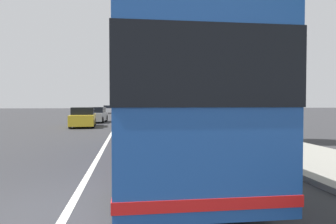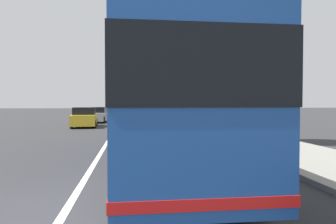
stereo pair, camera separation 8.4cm
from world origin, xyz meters
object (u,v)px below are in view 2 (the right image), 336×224
object	(u,v)px
car_side_street	(98,115)
roadside_tree_far_block	(214,80)
car_far_distant	(85,118)
car_behind_bus	(110,109)
coach_bus	(161,101)
car_ahead_same_lane	(138,116)
roadside_tree_mid_block	(261,42)

from	to	relation	value
car_side_street	roadside_tree_far_block	world-z (taller)	roadside_tree_far_block
car_far_distant	car_behind_bus	bearing A→B (deg)	176.42
coach_bus	car_far_distant	size ratio (longest dim) A/B	2.67
car_far_distant	car_ahead_same_lane	distance (m)	6.52
car_ahead_same_lane	car_behind_bus	world-z (taller)	car_behind_bus
car_side_street	roadside_tree_mid_block	bearing A→B (deg)	32.08
car_side_street	car_ahead_same_lane	size ratio (longest dim) A/B	0.97
coach_bus	car_far_distant	distance (m)	15.86
car_ahead_same_lane	roadside_tree_far_block	world-z (taller)	roadside_tree_far_block
coach_bus	car_side_street	world-z (taller)	coach_bus
car_side_street	roadside_tree_far_block	size ratio (longest dim) A/B	0.90
car_far_distant	roadside_tree_far_block	distance (m)	10.73
roadside_tree_mid_block	coach_bus	bearing A→B (deg)	125.62
car_ahead_same_lane	car_far_distant	bearing A→B (deg)	133.93
coach_bus	roadside_tree_far_block	xyz separation A→B (m)	(11.16, -4.90, 1.58)
car_ahead_same_lane	car_behind_bus	size ratio (longest dim) A/B	1.05
car_far_distant	roadside_tree_mid_block	world-z (taller)	roadside_tree_mid_block
car_side_street	car_behind_bus	size ratio (longest dim) A/B	1.02
roadside_tree_mid_block	roadside_tree_far_block	bearing A→B (deg)	0.45
coach_bus	car_ahead_same_lane	size ratio (longest dim) A/B	2.65
coach_bus	car_ahead_same_lane	bearing A→B (deg)	0.88
coach_bus	car_side_street	distance (m)	21.29
roadside_tree_mid_block	car_behind_bus	bearing A→B (deg)	12.40
coach_bus	roadside_tree_far_block	distance (m)	12.30
coach_bus	car_behind_bus	bearing A→B (deg)	5.85
car_side_street	car_far_distant	distance (m)	5.73
car_far_distant	roadside_tree_mid_block	bearing A→B (deg)	35.85
car_far_distant	car_ahead_same_lane	size ratio (longest dim) A/B	0.99
car_behind_bus	coach_bus	bearing A→B (deg)	3.52
car_side_street	car_behind_bus	world-z (taller)	car_side_street
car_ahead_same_lane	roadside_tree_mid_block	world-z (taller)	roadside_tree_mid_block
car_far_distant	car_ahead_same_lane	world-z (taller)	car_far_distant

